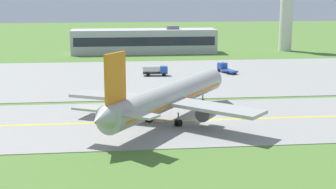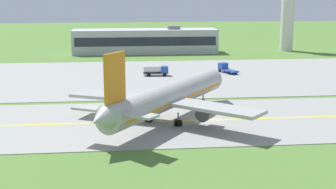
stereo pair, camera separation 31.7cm
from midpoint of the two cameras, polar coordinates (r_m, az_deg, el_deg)
ground_plane at (r=79.88m, az=4.65°, el=-3.00°), size 500.00×500.00×0.00m
taxiway_strip at (r=79.87m, az=4.65°, el=-2.96°), size 240.00×28.00×0.10m
apron_pad at (r=122.08m, az=5.52°, el=2.23°), size 140.00×52.00×0.10m
taxiway_centreline at (r=79.85m, az=4.65°, el=-2.92°), size 220.00×0.60×0.01m
airplane_lead at (r=77.53m, az=-0.12°, el=-0.28°), size 28.97×34.63×12.70m
service_truck_baggage at (r=120.39m, az=-1.58°, el=2.86°), size 6.05×2.47×2.65m
service_truck_fuel at (r=126.05m, az=6.52°, el=3.03°), size 4.29×6.70×2.59m
terminal_building at (r=164.86m, az=-2.82°, el=6.16°), size 47.49×10.25×9.08m
control_tower at (r=175.46m, az=13.50°, el=10.17°), size 7.60×7.60×26.68m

